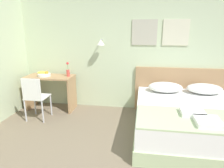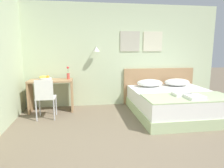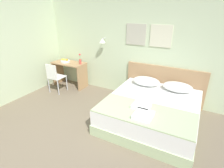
{
  "view_description": "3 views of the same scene",
  "coord_description": "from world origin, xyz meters",
  "px_view_note": "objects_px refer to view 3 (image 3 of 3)",
  "views": [
    {
      "loc": [
        0.34,
        -1.6,
        1.78
      ],
      "look_at": [
        -0.22,
        2.0,
        0.76
      ],
      "focal_mm": 32.0,
      "sensor_mm": 36.0,
      "label": 1
    },
    {
      "loc": [
        -0.92,
        -2.51,
        1.52
      ],
      "look_at": [
        -0.24,
        1.97,
        0.71
      ],
      "focal_mm": 32.0,
      "sensor_mm": 36.0,
      "label": 2
    },
    {
      "loc": [
        1.95,
        -1.57,
        2.29
      ],
      "look_at": [
        0.19,
        1.74,
        0.68
      ],
      "focal_mm": 28.0,
      "sensor_mm": 36.0,
      "label": 3
    }
  ],
  "objects_px": {
    "pillow_right": "(178,87)",
    "fruit_bowl": "(65,61)",
    "desk_chair": "(55,76)",
    "headboard": "(164,85)",
    "desk": "(70,70)",
    "pillow_left": "(146,81)",
    "throw_blanket": "(144,113)",
    "folded_towel_near_foot": "(141,106)",
    "flower_vase": "(80,60)",
    "bed": "(151,111)",
    "folded_towel_mid_bed": "(143,115)"
  },
  "relations": [
    {
      "from": "pillow_right",
      "to": "fruit_bowl",
      "type": "distance_m",
      "value": 3.35
    },
    {
      "from": "throw_blanket",
      "to": "desk_chair",
      "type": "relative_size",
      "value": 2.05
    },
    {
      "from": "folded_towel_mid_bed",
      "to": "desk",
      "type": "relative_size",
      "value": 0.34
    },
    {
      "from": "headboard",
      "to": "desk_chair",
      "type": "xyz_separation_m",
      "value": [
        -2.9,
        -0.91,
        0.04
      ]
    },
    {
      "from": "fruit_bowl",
      "to": "flower_vase",
      "type": "bearing_deg",
      "value": 7.34
    },
    {
      "from": "throw_blanket",
      "to": "folded_towel_near_foot",
      "type": "relative_size",
      "value": 5.37
    },
    {
      "from": "pillow_left",
      "to": "desk_chair",
      "type": "height_order",
      "value": "desk_chair"
    },
    {
      "from": "desk",
      "to": "fruit_bowl",
      "type": "xyz_separation_m",
      "value": [
        -0.11,
        -0.03,
        0.29
      ]
    },
    {
      "from": "folded_towel_mid_bed",
      "to": "fruit_bowl",
      "type": "xyz_separation_m",
      "value": [
        -3.01,
        1.42,
        0.22
      ]
    },
    {
      "from": "folded_towel_near_foot",
      "to": "folded_towel_mid_bed",
      "type": "xyz_separation_m",
      "value": [
        0.13,
        -0.28,
        0.0
      ]
    },
    {
      "from": "desk_chair",
      "to": "fruit_bowl",
      "type": "height_order",
      "value": "fruit_bowl"
    },
    {
      "from": "headboard",
      "to": "fruit_bowl",
      "type": "distance_m",
      "value": 3.01
    },
    {
      "from": "throw_blanket",
      "to": "folded_towel_mid_bed",
      "type": "xyz_separation_m",
      "value": [
        0.04,
        -0.14,
        0.04
      ]
    },
    {
      "from": "desk_chair",
      "to": "folded_towel_near_foot",
      "type": "bearing_deg",
      "value": -11.33
    },
    {
      "from": "folded_towel_near_foot",
      "to": "desk_chair",
      "type": "height_order",
      "value": "desk_chair"
    },
    {
      "from": "bed",
      "to": "desk",
      "type": "distance_m",
      "value": 2.96
    },
    {
      "from": "throw_blanket",
      "to": "folded_towel_near_foot",
      "type": "distance_m",
      "value": 0.18
    },
    {
      "from": "desk_chair",
      "to": "fruit_bowl",
      "type": "bearing_deg",
      "value": 97.29
    },
    {
      "from": "desk",
      "to": "desk_chair",
      "type": "distance_m",
      "value": 0.61
    },
    {
      "from": "bed",
      "to": "pillow_left",
      "type": "relative_size",
      "value": 2.98
    },
    {
      "from": "fruit_bowl",
      "to": "folded_towel_near_foot",
      "type": "bearing_deg",
      "value": -21.56
    },
    {
      "from": "headboard",
      "to": "pillow_left",
      "type": "distance_m",
      "value": 0.51
    },
    {
      "from": "throw_blanket",
      "to": "desk",
      "type": "bearing_deg",
      "value": 155.46
    },
    {
      "from": "desk",
      "to": "pillow_right",
      "type": "bearing_deg",
      "value": -0.26
    },
    {
      "from": "fruit_bowl",
      "to": "flower_vase",
      "type": "relative_size",
      "value": 0.93
    },
    {
      "from": "bed",
      "to": "throw_blanket",
      "type": "xyz_separation_m",
      "value": [
        0.0,
        -0.58,
        0.28
      ]
    },
    {
      "from": "bed",
      "to": "flower_vase",
      "type": "bearing_deg",
      "value": 162.63
    },
    {
      "from": "bed",
      "to": "desk",
      "type": "bearing_deg",
      "value": 165.77
    },
    {
      "from": "bed",
      "to": "desk_chair",
      "type": "distance_m",
      "value": 2.91
    },
    {
      "from": "pillow_right",
      "to": "desk",
      "type": "height_order",
      "value": "desk"
    },
    {
      "from": "headboard",
      "to": "folded_towel_near_foot",
      "type": "bearing_deg",
      "value": -93.78
    },
    {
      "from": "fruit_bowl",
      "to": "desk_chair",
      "type": "bearing_deg",
      "value": -82.71
    },
    {
      "from": "desk_chair",
      "to": "pillow_right",
      "type": "bearing_deg",
      "value": 10.2
    },
    {
      "from": "throw_blanket",
      "to": "folded_towel_mid_bed",
      "type": "bearing_deg",
      "value": -75.68
    },
    {
      "from": "desk",
      "to": "bed",
      "type": "bearing_deg",
      "value": -14.23
    },
    {
      "from": "pillow_left",
      "to": "desk",
      "type": "distance_m",
      "value": 2.49
    },
    {
      "from": "folded_towel_near_foot",
      "to": "throw_blanket",
      "type": "bearing_deg",
      "value": -55.22
    },
    {
      "from": "headboard",
      "to": "desk",
      "type": "relative_size",
      "value": 1.92
    },
    {
      "from": "desk",
      "to": "throw_blanket",
      "type": "bearing_deg",
      "value": -24.54
    },
    {
      "from": "bed",
      "to": "pillow_left",
      "type": "distance_m",
      "value": 0.88
    },
    {
      "from": "desk",
      "to": "flower_vase",
      "type": "bearing_deg",
      "value": 5.34
    },
    {
      "from": "bed",
      "to": "folded_towel_near_foot",
      "type": "xyz_separation_m",
      "value": [
        -0.1,
        -0.44,
        0.33
      ]
    },
    {
      "from": "fruit_bowl",
      "to": "flower_vase",
      "type": "height_order",
      "value": "flower_vase"
    },
    {
      "from": "fruit_bowl",
      "to": "throw_blanket",
      "type": "bearing_deg",
      "value": -23.24
    },
    {
      "from": "pillow_right",
      "to": "fruit_bowl",
      "type": "height_order",
      "value": "fruit_bowl"
    },
    {
      "from": "fruit_bowl",
      "to": "headboard",
      "type": "bearing_deg",
      "value": 6.41
    },
    {
      "from": "throw_blanket",
      "to": "desk",
      "type": "distance_m",
      "value": 3.14
    },
    {
      "from": "pillow_left",
      "to": "fruit_bowl",
      "type": "xyz_separation_m",
      "value": [
        -2.6,
        -0.01,
        0.18
      ]
    },
    {
      "from": "headboard",
      "to": "folded_towel_mid_bed",
      "type": "bearing_deg",
      "value": -88.83
    },
    {
      "from": "bed",
      "to": "fruit_bowl",
      "type": "xyz_separation_m",
      "value": [
        -2.97,
        0.7,
        0.54
      ]
    }
  ]
}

